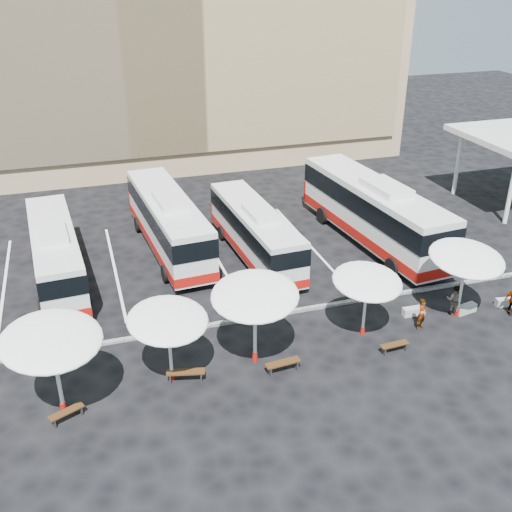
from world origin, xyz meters
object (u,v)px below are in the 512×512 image
object	(u,v)px
bus_0	(55,252)
sunshade_1	(168,321)
conc_bench_1	(466,309)
passenger_1	(455,300)
sunshade_4	(466,258)
wood_bench_0	(66,413)
bus_2	(255,231)
wood_bench_1	(186,374)
bus_1	(168,221)
sunshade_3	(367,282)
sunshade_0	(51,341)
sunshade_2	(255,296)
conc_bench_2	(506,302)
wood_bench_3	(394,346)
conc_bench_0	(413,311)
wood_bench_2	(283,364)
passenger_0	(422,314)
bus_3	(373,210)

from	to	relation	value
bus_0	sunshade_1	distance (m)	11.61
conc_bench_1	passenger_1	world-z (taller)	passenger_1
sunshade_4	wood_bench_0	bearing A→B (deg)	-173.84
bus_2	wood_bench_1	bearing A→B (deg)	-124.27
bus_1	bus_2	size ratio (longest dim) A/B	1.12
passenger_1	sunshade_1	bearing A→B (deg)	44.69
bus_1	sunshade_3	size ratio (longest dim) A/B	3.44
sunshade_0	wood_bench_0	xyz separation A→B (m)	(0.12, -0.52, -3.05)
bus_1	bus_2	bearing A→B (deg)	-32.81
sunshade_0	sunshade_2	world-z (taller)	sunshade_0
bus_1	conc_bench_2	size ratio (longest dim) A/B	11.21
sunshade_0	conc_bench_1	xyz separation A→B (m)	(19.65, 1.63, -3.16)
wood_bench_0	wood_bench_3	world-z (taller)	wood_bench_0
bus_0	sunshade_3	size ratio (longest dim) A/B	3.13
bus_2	conc_bench_0	size ratio (longest dim) A/B	9.54
wood_bench_3	conc_bench_1	bearing A→B (deg)	20.55
wood_bench_1	wood_bench_3	world-z (taller)	wood_bench_1
bus_2	wood_bench_2	size ratio (longest dim) A/B	6.71
passenger_0	wood_bench_1	bearing A→B (deg)	156.26
bus_0	sunshade_1	xyz separation A→B (m)	(4.43, -10.66, 1.20)
wood_bench_2	conc_bench_1	world-z (taller)	wood_bench_2
conc_bench_0	wood_bench_2	bearing A→B (deg)	-163.14
bus_2	bus_3	xyz separation A→B (m)	(7.65, -0.12, 0.43)
sunshade_0	wood_bench_1	bearing A→B (deg)	5.21
bus_3	sunshade_3	xyz separation A→B (m)	(-5.21, -9.36, 0.71)
bus_3	passenger_0	world-z (taller)	bus_3
conc_bench_0	bus_0	bearing A→B (deg)	151.59
wood_bench_2	passenger_1	world-z (taller)	passenger_1
conc_bench_0	conc_bench_1	distance (m)	2.71
wood_bench_1	conc_bench_2	size ratio (longest dim) A/B	1.55
bus_1	bus_3	size ratio (longest dim) A/B	0.89
sunshade_2	conc_bench_0	bearing A→B (deg)	8.41
bus_3	sunshade_3	distance (m)	10.74
bus_2	wood_bench_3	size ratio (longest dim) A/B	7.79
wood_bench_1	bus_0	bearing A→B (deg)	114.44
sunshade_4	passenger_0	distance (m)	3.42
sunshade_3	wood_bench_1	bearing A→B (deg)	-173.75
sunshade_3	sunshade_2	bearing A→B (deg)	-175.01
sunshade_1	wood_bench_2	bearing A→B (deg)	-10.74
sunshade_1	conc_bench_1	world-z (taller)	sunshade_1
bus_1	sunshade_4	distance (m)	17.28
bus_3	passenger_0	size ratio (longest dim) A/B	8.31
wood_bench_0	conc_bench_1	size ratio (longest dim) A/B	1.21
wood_bench_1	passenger_1	world-z (taller)	passenger_1
sunshade_2	bus_2	bearing A→B (deg)	72.71
sunshade_2	wood_bench_0	distance (m)	8.78
bus_0	conc_bench_2	bearing A→B (deg)	-27.99
sunshade_3	wood_bench_0	xyz separation A→B (m)	(-13.65, -1.94, -2.55)
conc_bench_1	passenger_0	bearing A→B (deg)	-169.32
sunshade_3	sunshade_0	bearing A→B (deg)	-174.13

